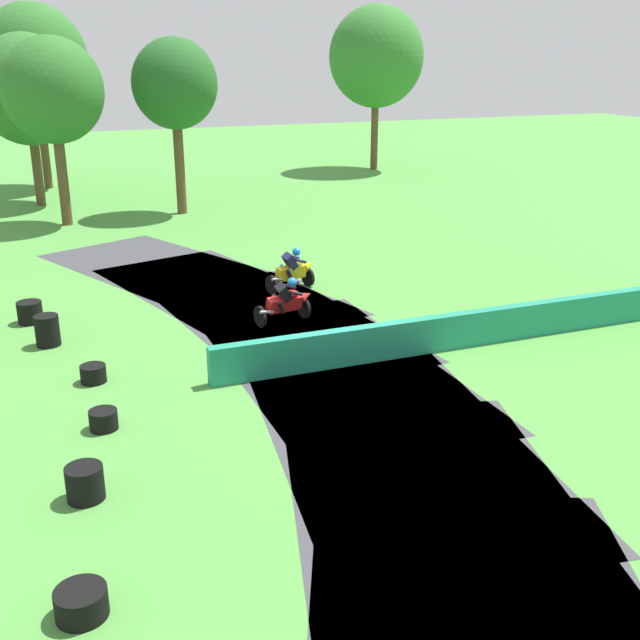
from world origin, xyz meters
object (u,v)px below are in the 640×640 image
Objects in this scene: tire_stack_extra_a at (47,330)px; tire_stack_far at (93,374)px; tire_stack_near at (81,603)px; tire_stack_mid_b at (103,420)px; tire_stack_extra_b at (30,312)px; tire_stack_mid_a at (85,483)px; motorcycle_chase_yellow at (293,270)px; motorcycle_lead_red at (287,301)px.

tire_stack_far is at bearing -73.73° from tire_stack_extra_a.
tire_stack_near and tire_stack_mid_b have the same top height.
tire_stack_mid_b is at bearing -91.53° from tire_stack_far.
tire_stack_extra_b reaches higher than tire_stack_far.
tire_stack_extra_a is at bearing 98.15° from tire_stack_mid_b.
tire_stack_near is 2.91m from tire_stack_mid_a.
tire_stack_near is 7.85m from tire_stack_far.
tire_stack_mid_a is (0.34, 2.89, 0.10)m from tire_stack_near.
motorcycle_chase_yellow is at bearing 36.83° from tire_stack_far.
tire_stack_mid_b is at bearing 76.67° from tire_stack_mid_a.
motorcycle_lead_red is at bearing -21.97° from tire_stack_extra_b.
motorcycle_chase_yellow is at bearing 53.62° from tire_stack_mid_a.
motorcycle_lead_red is at bearing 49.28° from tire_stack_mid_a.
tire_stack_far is (0.07, 2.43, 0.00)m from tire_stack_mid_b.
tire_stack_far is at bearing 82.45° from tire_stack_mid_a.
tire_stack_mid_a is at bearing 83.32° from tire_stack_near.
tire_stack_extra_a is 1.19× the size of tire_stack_extra_b.
motorcycle_lead_red is 2.14× the size of tire_stack_extra_a.
tire_stack_extra_b is at bearing 98.69° from tire_stack_mid_b.
tire_stack_mid_b is at bearing -81.31° from tire_stack_extra_b.
motorcycle_lead_red reaches higher than tire_stack_extra_a.
tire_stack_extra_a reaches higher than tire_stack_extra_b.
motorcycle_chase_yellow is 7.73m from tire_stack_extra_a.
tire_stack_far is (-5.41, -2.13, -0.43)m from motorcycle_lead_red.
tire_stack_extra_b reaches higher than tire_stack_near.
tire_stack_far is at bearing -143.17° from motorcycle_chase_yellow.
tire_stack_far is 0.72× the size of tire_stack_extra_a.
tire_stack_mid_b is (0.92, 5.36, -0.00)m from tire_stack_near.
tire_stack_far is 0.86× the size of tire_stack_extra_b.
tire_stack_near is at bearing -97.23° from tire_stack_far.
motorcycle_chase_yellow reaches higher than motorcycle_lead_red.
tire_stack_extra_b is (-6.57, 2.65, -0.33)m from motorcycle_lead_red.
motorcycle_lead_red is 2.43× the size of tire_stack_near.
motorcycle_chase_yellow reaches higher than tire_stack_extra_b.
tire_stack_mid_a is 2.54m from tire_stack_mid_b.
tire_stack_mid_b and tire_stack_far have the same top height.
tire_stack_mid_a reaches higher than tire_stack_near.
tire_stack_mid_a reaches higher than tire_stack_mid_b.
tire_stack_mid_a is 0.79× the size of tire_stack_extra_a.
motorcycle_chase_yellow reaches higher than tire_stack_mid_b.
tire_stack_mid_a reaches higher than tire_stack_far.
motorcycle_lead_red is 2.71× the size of tire_stack_mid_a.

